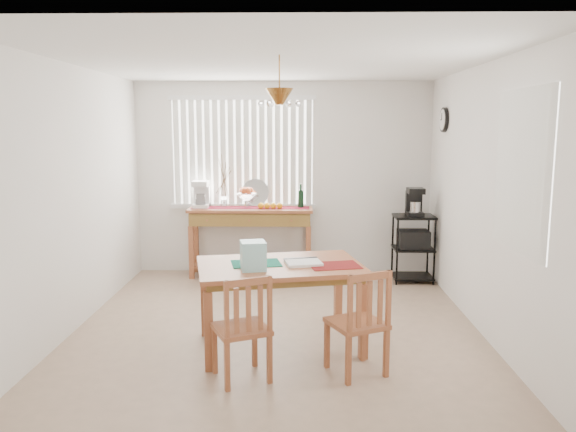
{
  "coord_description": "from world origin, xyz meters",
  "views": [
    {
      "loc": [
        0.22,
        -5.39,
        1.99
      ],
      "look_at": [
        0.1,
        0.55,
        1.05
      ],
      "focal_mm": 35.0,
      "sensor_mm": 36.0,
      "label": 1
    }
  ],
  "objects_px": {
    "chair_left": "(243,329)",
    "chair_right": "(359,323)",
    "cart_items": "(414,203)",
    "sideboard": "(251,225)",
    "wire_cart": "(413,242)",
    "dining_table": "(280,274)"
  },
  "relations": [
    {
      "from": "chair_left",
      "to": "chair_right",
      "type": "xyz_separation_m",
      "value": [
        0.93,
        0.13,
        0.01
      ]
    },
    {
      "from": "cart_items",
      "to": "chair_left",
      "type": "distance_m",
      "value": 3.58
    },
    {
      "from": "sideboard",
      "to": "chair_left",
      "type": "distance_m",
      "value": 3.2
    },
    {
      "from": "cart_items",
      "to": "chair_left",
      "type": "bearing_deg",
      "value": -122.96
    },
    {
      "from": "sideboard",
      "to": "wire_cart",
      "type": "height_order",
      "value": "sideboard"
    },
    {
      "from": "dining_table",
      "to": "wire_cart",
      "type": "bearing_deg",
      "value": 53.7
    },
    {
      "from": "cart_items",
      "to": "chair_left",
      "type": "height_order",
      "value": "cart_items"
    },
    {
      "from": "chair_right",
      "to": "wire_cart",
      "type": "bearing_deg",
      "value": 70.62
    },
    {
      "from": "dining_table",
      "to": "chair_left",
      "type": "xyz_separation_m",
      "value": [
        -0.27,
        -0.7,
        -0.26
      ]
    },
    {
      "from": "wire_cart",
      "to": "chair_right",
      "type": "bearing_deg",
      "value": -109.38
    },
    {
      "from": "dining_table",
      "to": "chair_right",
      "type": "distance_m",
      "value": 0.91
    },
    {
      "from": "sideboard",
      "to": "cart_items",
      "type": "distance_m",
      "value": 2.16
    },
    {
      "from": "sideboard",
      "to": "chair_right",
      "type": "height_order",
      "value": "sideboard"
    },
    {
      "from": "wire_cart",
      "to": "chair_right",
      "type": "height_order",
      "value": "chair_right"
    },
    {
      "from": "sideboard",
      "to": "chair_right",
      "type": "relative_size",
      "value": 1.86
    },
    {
      "from": "chair_left",
      "to": "dining_table",
      "type": "bearing_deg",
      "value": 69.18
    },
    {
      "from": "wire_cart",
      "to": "chair_left",
      "type": "relative_size",
      "value": 1.0
    },
    {
      "from": "wire_cart",
      "to": "chair_left",
      "type": "distance_m",
      "value": 3.52
    },
    {
      "from": "sideboard",
      "to": "chair_right",
      "type": "bearing_deg",
      "value": -69.77
    },
    {
      "from": "sideboard",
      "to": "cart_items",
      "type": "bearing_deg",
      "value": -5.96
    },
    {
      "from": "dining_table",
      "to": "chair_left",
      "type": "distance_m",
      "value": 0.8
    },
    {
      "from": "cart_items",
      "to": "dining_table",
      "type": "relative_size",
      "value": 0.22
    }
  ]
}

